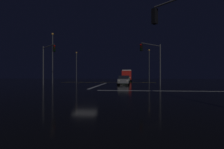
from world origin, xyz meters
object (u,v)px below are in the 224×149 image
Objects in this scene: traffic_signal_nw at (48,57)px; streetlamp_left_near at (53,55)px; sedan_green at (126,79)px; streetlamp_right_far at (149,63)px; sedan_gray at (123,80)px; traffic_signal_se at (193,24)px; traffic_signal_ne at (153,56)px; streetlamp_left_far at (76,64)px; sedan_white at (125,79)px; box_truck at (127,75)px.

streetlamp_left_near is at bearing 107.77° from traffic_signal_nw.
streetlamp_right_far reaches higher than sedan_green.
sedan_gray is 15.49m from streetlamp_left_near.
traffic_signal_se reaches higher than traffic_signal_nw.
streetlamp_left_far is at bearing 129.92° from traffic_signal_ne.
traffic_signal_nw is at bearing -165.23° from sedan_gray.
sedan_gray is at bearing -108.80° from streetlamp_right_far.
sedan_green is at bearing 88.49° from sedan_white.
traffic_signal_nw is (-16.71, 16.71, -0.02)m from traffic_signal_se.
streetlamp_right_far reaches higher than streetlamp_left_far.
sedan_gray is 0.66× the size of traffic_signal_nw.
traffic_signal_nw is 0.78× the size of streetlamp_left_far.
box_truck is 0.93× the size of streetlamp_right_far.
box_truck is at bearing 96.34° from traffic_signal_se.
sedan_white is 0.66× the size of traffic_signal_nw.
streetlamp_left_near is 1.20× the size of streetlamp_left_far.
sedan_green is 11.29m from streetlamp_right_far.
sedan_white is (0.09, 5.71, 0.00)m from sedan_gray.
box_truck is at bearing -5.09° from streetlamp_left_far.
box_truck is 24.87m from traffic_signal_nw.
sedan_white is 26.28m from traffic_signal_se.
sedan_gray is 13.11m from traffic_signal_nw.
sedan_gray is 20.97m from streetlamp_right_far.
box_truck is 21.83m from traffic_signal_ne.
streetlamp_left_far is (-2.12, 22.62, 0.33)m from traffic_signal_nw.
sedan_green is 0.43× the size of streetlamp_left_near.
sedan_green is 15.39m from traffic_signal_ne.
traffic_signal_nw is at bearing -179.68° from traffic_signal_ne.
traffic_signal_ne is 0.78× the size of streetlamp_left_far.
sedan_gray is 0.49× the size of streetlamp_right_far.
sedan_white is 15.79m from streetlamp_right_far.
sedan_gray is 11.17m from sedan_green.
traffic_signal_se is 0.74× the size of streetlamp_right_far.
streetlamp_left_far is at bearing 150.35° from sedan_green.
streetlamp_right_far is (6.38, 8.25, 4.33)m from sedan_green.
streetlamp_left_near is (-18.85, 6.53, 1.22)m from traffic_signal_ne.
traffic_signal_se is at bearing -80.08° from sedan_white.
sedan_white and sedan_green have the same top height.
streetlamp_right_far is at bearing 64.56° from sedan_white.
streetlamp_right_far is (6.52, 13.71, 4.33)m from sedan_white.
sedan_white is 0.49× the size of streetlamp_right_far.
traffic_signal_nw is at bearing -143.93° from sedan_white.
traffic_signal_ne is 22.63m from streetlamp_right_far.
box_truck is 0.98× the size of streetlamp_left_far.
traffic_signal_nw is at bearing -72.23° from streetlamp_left_near.
traffic_signal_se is at bearing -45.00° from traffic_signal_nw.
streetlamp_right_far is (6.27, 1.30, 3.42)m from box_truck.
streetlamp_left_far reaches higher than box_truck.
streetlamp_left_near is (-2.12, 6.62, 1.20)m from traffic_signal_nw.
streetlamp_left_near reaches higher than streetlamp_left_far.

